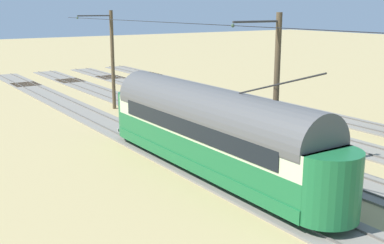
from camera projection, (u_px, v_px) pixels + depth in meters
ground_plane at (283, 141)px, 29.47m from camera, size 220.00×220.00×0.00m
track_streetcar_siding at (356, 124)px, 33.58m from camera, size 2.80×80.00×0.18m
track_adjacent_siding at (307, 133)px, 31.00m from camera, size 2.80×80.00×0.18m
track_third_siding at (250, 145)px, 28.42m from camera, size 2.80×80.00×0.18m
track_outer_siding at (181, 159)px, 25.84m from camera, size 2.80×80.00×0.18m
vintage_streetcar at (210, 129)px, 23.21m from camera, size 2.65×17.01×5.56m
catenary_pole_foreground at (112, 58)px, 37.89m from camera, size 2.92×0.28×7.72m
catenary_pole_mid_near at (275, 92)px, 22.88m from camera, size 2.92×0.28×7.72m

